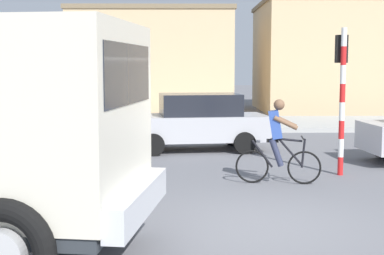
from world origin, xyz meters
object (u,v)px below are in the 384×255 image
Objects in this scene: traffic_light_pole at (342,81)px; car_red_near at (196,122)px; cyclist at (278,142)px; car_white_mid at (76,117)px; pedestrian_near_kerb at (127,117)px.

traffic_light_pole is 4.91m from car_red_near.
car_white_mid is (-5.24, 5.92, -0.05)m from cyclist.
cyclist is 2.17m from traffic_light_pole.
pedestrian_near_kerb is (1.57, -0.12, 0.03)m from car_white_mid.
traffic_light_pole is 7.20m from pedestrian_near_kerb.
pedestrian_near_kerb is (-3.67, 5.80, -0.02)m from cyclist.
car_white_mid is at bearing 131.52° from cyclist.
cyclist is 6.86m from pedestrian_near_kerb.
cyclist is 4.83m from car_red_near.
traffic_light_pole is at bearing 32.46° from cyclist.
car_white_mid is 1.57m from pedestrian_near_kerb.
traffic_light_pole reaches higher than car_red_near.
cyclist is 0.54× the size of traffic_light_pole.
car_red_near and car_white_mid have the same top height.
pedestrian_near_kerb is at bearing 122.32° from cyclist.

